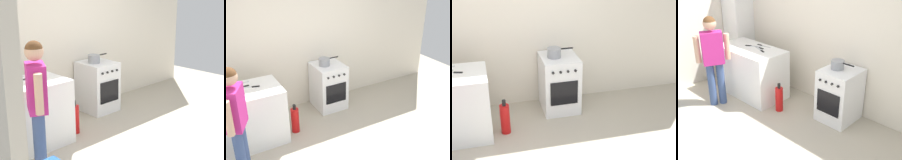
{
  "view_description": "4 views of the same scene",
  "coord_description": "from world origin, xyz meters",
  "views": [
    {
      "loc": [
        -3.36,
        -2.63,
        2.15
      ],
      "look_at": [
        -0.2,
        0.65,
        0.84
      ],
      "focal_mm": 55.0,
      "sensor_mm": 36.0,
      "label": 1
    },
    {
      "loc": [
        -1.83,
        -2.6,
        2.77
      ],
      "look_at": [
        0.07,
        0.72,
        0.96
      ],
      "focal_mm": 45.0,
      "sensor_mm": 36.0,
      "label": 2
    },
    {
      "loc": [
        -0.74,
        -2.93,
        2.68
      ],
      "look_at": [
        0.2,
        0.71,
        0.89
      ],
      "focal_mm": 55.0,
      "sensor_mm": 36.0,
      "label": 3
    },
    {
      "loc": [
        2.47,
        -1.78,
        2.49
      ],
      "look_at": [
        0.09,
        0.73,
        0.89
      ],
      "focal_mm": 45.0,
      "sensor_mm": 36.0,
      "label": 4
    }
  ],
  "objects": [
    {
      "name": "ground_plane",
      "position": [
        0.0,
        0.0,
        0.0
      ],
      "size": [
        8.0,
        8.0,
        0.0
      ],
      "primitive_type": "plane",
      "color": "#ADA38E"
    },
    {
      "name": "counter_unit",
      "position": [
        -1.35,
        1.2,
        0.45
      ],
      "size": [
        1.3,
        0.7,
        0.9
      ],
      "primitive_type": "cube",
      "color": "white",
      "rests_on": "ground"
    },
    {
      "name": "oven_left",
      "position": [
        0.35,
        1.58,
        0.43
      ],
      "size": [
        0.53,
        0.62,
        0.85
      ],
      "color": "white",
      "rests_on": "ground"
    },
    {
      "name": "fire_extinguisher",
      "position": [
        -0.52,
        1.1,
        0.22
      ],
      "size": [
        0.13,
        0.13,
        0.5
      ],
      "color": "red",
      "rests_on": "ground"
    },
    {
      "name": "pot",
      "position": [
        0.28,
        1.57,
        0.92
      ],
      "size": [
        0.38,
        0.2,
        0.14
      ],
      "color": "gray",
      "rests_on": "oven_left"
    },
    {
      "name": "person",
      "position": [
        -1.48,
        0.52,
        0.92
      ],
      "size": [
        0.33,
        0.52,
        1.56
      ],
      "color": "#384C7A",
      "rests_on": "ground"
    },
    {
      "name": "back_wall",
      "position": [
        0.0,
        1.95,
        1.3
      ],
      "size": [
        6.0,
        0.1,
        2.6
      ],
      "primitive_type": "cube",
      "color": "silver",
      "rests_on": "ground"
    },
    {
      "name": "knife_paring",
      "position": [
        -1.21,
        1.31,
        0.91
      ],
      "size": [
        0.21,
        0.03,
        0.01
      ],
      "color": "silver",
      "rests_on": "counter_unit"
    },
    {
      "name": "knife_chef",
      "position": [
        -1.26,
        1.44,
        0.9
      ],
      "size": [
        0.31,
        0.06,
        0.01
      ],
      "color": "silver",
      "rests_on": "counter_unit"
    },
    {
      "name": "knife_carving",
      "position": [
        -1.38,
        1.3,
        0.9
      ],
      "size": [
        0.3,
        0.19,
        0.01
      ],
      "color": "silver",
      "rests_on": "counter_unit"
    },
    {
      "name": "knife_bread",
      "position": [
        -1.15,
        1.26,
        0.9
      ],
      "size": [
        0.34,
        0.13,
        0.01
      ],
      "color": "silver",
      "rests_on": "counter_unit"
    }
  ]
}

